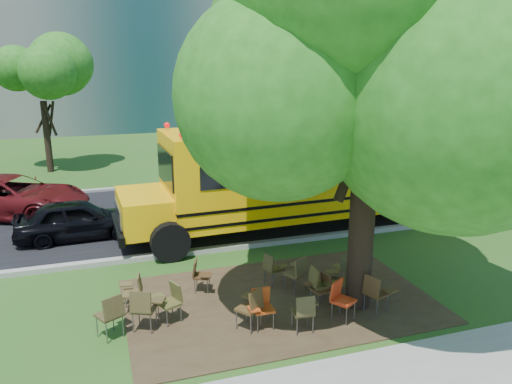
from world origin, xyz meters
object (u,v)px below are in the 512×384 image
object	(u,v)px
chair_8	(134,289)
chair_11	(298,271)
black_car	(78,219)
school_bus	(344,167)
chair_9	(170,298)
chair_4	(305,309)
chair_7	(376,291)
chair_12	(319,282)
chair_14	(273,267)
chair_0	(111,311)
chair_2	(252,304)
chair_10	(200,273)
chair_13	(345,264)
chair_6	(321,286)
chair_5	(341,297)
chair_15	(343,277)
chair_3	(261,304)
main_tree	(372,51)
bg_car_red	(12,197)
chair_1	(144,306)

from	to	relation	value
chair_8	chair_11	world-z (taller)	chair_11
chair_11	black_car	world-z (taller)	black_car
school_bus	chair_9	size ratio (longest dim) A/B	15.68
chair_4	black_car	world-z (taller)	black_car
chair_7	black_car	bearing A→B (deg)	-158.99
chair_4	chair_12	xyz separation A→B (m)	(0.83, 1.08, 0.00)
black_car	chair_8	bearing A→B (deg)	-169.07
chair_14	chair_0	bearing A→B (deg)	-89.90
chair_2	chair_4	world-z (taller)	chair_2
chair_10	chair_13	distance (m)	3.62
chair_6	chair_13	bearing A→B (deg)	-61.82
chair_5	chair_11	size ratio (longest dim) A/B	1.00
chair_15	chair_4	bearing A→B (deg)	140.92
chair_3	chair_10	xyz separation A→B (m)	(-0.88, 2.02, -0.04)
chair_10	chair_13	size ratio (longest dim) A/B	0.97
main_tree	chair_3	distance (m)	5.65
chair_2	chair_15	bearing A→B (deg)	-22.75
chair_4	school_bus	bearing A→B (deg)	61.08
chair_14	bg_car_red	xyz separation A→B (m)	(-6.90, 8.19, 0.22)
school_bus	chair_11	world-z (taller)	school_bus
chair_0	chair_13	size ratio (longest dim) A/B	1.15
chair_3	bg_car_red	world-z (taller)	bg_car_red
school_bus	chair_11	size ratio (longest dim) A/B	15.30
chair_11	chair_15	distance (m)	1.10
chair_9	chair_15	xyz separation A→B (m)	(3.98, -0.24, 0.03)
chair_3	chair_9	size ratio (longest dim) A/B	0.99
chair_9	chair_13	bearing A→B (deg)	-106.52
main_tree	school_bus	xyz separation A→B (m)	(2.51, 5.56, -3.70)
chair_0	chair_6	xyz separation A→B (m)	(4.61, -0.07, -0.11)
chair_0	chair_4	xyz separation A→B (m)	(3.76, -1.05, -0.05)
chair_1	chair_10	distance (m)	2.04
chair_9	chair_7	bearing A→B (deg)	-127.43
main_tree	chair_1	size ratio (longest dim) A/B	9.67
chair_2	black_car	distance (m)	7.73
school_bus	chair_0	size ratio (longest dim) A/B	14.54
chair_2	bg_car_red	world-z (taller)	bg_car_red
main_tree	chair_4	size ratio (longest dim) A/B	10.55
chair_7	chair_8	xyz separation A→B (m)	(-5.04, 1.78, -0.03)
chair_13	chair_2	bearing A→B (deg)	-160.81
chair_6	chair_9	bearing A→B (deg)	72.78
chair_0	chair_14	distance (m)	4.09
chair_0	chair_9	distance (m)	1.25
chair_0	chair_13	distance (m)	5.72
chair_4	chair_3	bearing A→B (deg)	153.20
chair_6	chair_12	bearing A→B (deg)	-1.50
chair_13	chair_14	bearing A→B (deg)	159.94
chair_2	chair_10	world-z (taller)	chair_2
chair_9	chair_15	distance (m)	3.99
chair_6	chair_13	distance (m)	1.37
chair_0	chair_14	bearing A→B (deg)	-10.82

